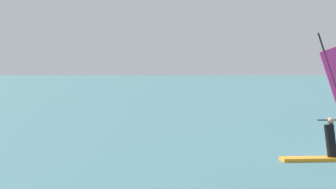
# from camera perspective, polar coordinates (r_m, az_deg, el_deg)

# --- Properties ---
(distant_headland) EXTENTS (1340.64, 750.18, 38.48)m
(distant_headland) POSITION_cam_1_polar(r_m,az_deg,el_deg) (1486.69, -2.75, 2.61)
(distant_headland) COLOR #4C564C
(distant_headland) RESTS_ON ground_plane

